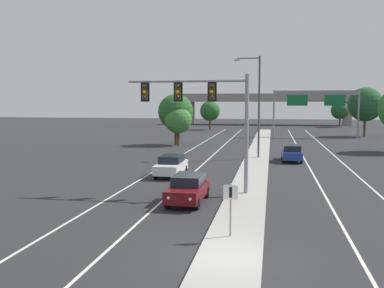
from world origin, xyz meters
name	(u,v)px	position (x,y,z in m)	size (l,w,h in m)	color
ground_plane	(229,261)	(0.00, 0.00, 0.00)	(260.00, 260.00, 0.00)	#28282B
median_island	(252,176)	(0.00, 18.00, 0.07)	(2.40, 110.00, 0.15)	#9E9B93
lane_stripe_oncoming_center	(205,162)	(-4.70, 25.00, 0.00)	(0.14, 100.00, 0.01)	silver
lane_stripe_receding_center	(308,165)	(4.70, 25.00, 0.00)	(0.14, 100.00, 0.01)	silver
edge_stripe_left	(171,162)	(-8.00, 25.00, 0.00)	(0.14, 100.00, 0.01)	silver
edge_stripe_right	(346,166)	(8.00, 25.00, 0.00)	(0.14, 100.00, 0.01)	silver
overhead_signal_mast	(204,105)	(-2.64, 11.25, 5.47)	(7.51, 0.44, 7.20)	gray
median_sign_post	(231,202)	(-0.17, 2.44, 1.59)	(0.60, 0.10, 2.20)	gray
street_lamp_median	(257,101)	(-0.07, 28.61, 5.79)	(2.58, 0.28, 10.00)	#4C4C51
car_oncoming_darkred	(188,188)	(-3.15, 8.70, 0.82)	(1.90, 4.50, 1.58)	#5B0F14
car_oncoming_white	(171,165)	(-6.14, 17.25, 0.82)	(1.82, 4.47, 1.58)	silver
car_receding_blue	(292,153)	(3.34, 27.40, 0.82)	(1.88, 4.49, 1.58)	navy
highway_sign_gantry	(316,99)	(8.20, 56.62, 6.16)	(13.28, 0.42, 7.50)	gray
overpass_bridge	(266,101)	(0.00, 94.86, 5.78)	(42.40, 6.40, 7.65)	gray
tree_far_right_c	(340,110)	(16.30, 86.63, 3.74)	(3.96, 3.96, 5.74)	#4C3823
tree_far_left_a	(176,112)	(-11.05, 41.02, 4.37)	(4.63, 4.63, 6.70)	#4C3823
tree_far_left_b	(210,111)	(-10.94, 72.52, 3.82)	(4.05, 4.05, 5.86)	#4C3823
tree_far_right_a	(365,104)	(16.31, 59.95, 5.26)	(5.56, 5.56, 8.04)	#4C3823
tree_far_left_c	(178,120)	(-10.50, 40.04, 3.36)	(3.56, 3.56, 5.15)	#4C3823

